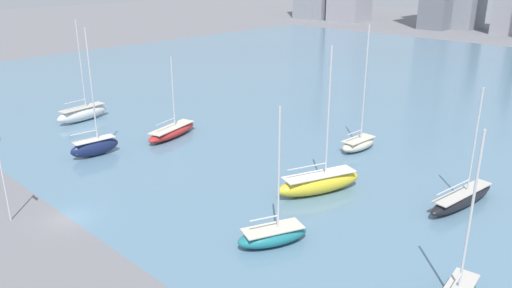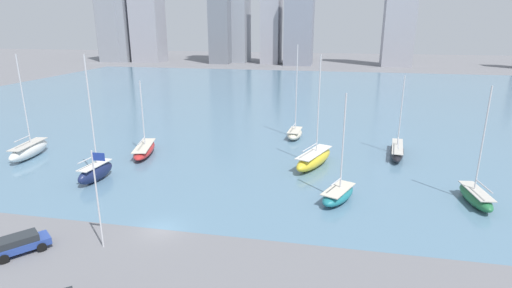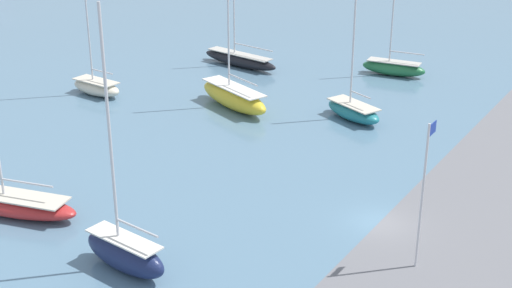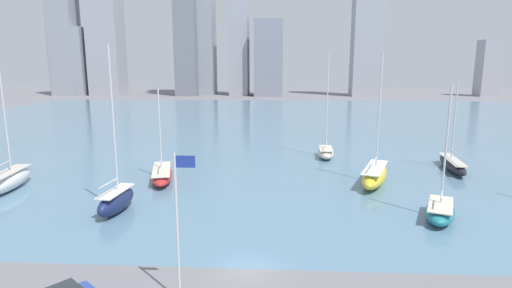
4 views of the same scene
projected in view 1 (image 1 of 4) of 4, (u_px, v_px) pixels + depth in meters
The scene contains 10 objects.
ground_plane at pixel (70, 219), 47.37m from camera, with size 500.00×500.00×0.00m, color slate.
harbor_water at pixel (418, 92), 94.84m from camera, with size 180.00×140.00×0.00m.
flag_pole at pixel (2, 171), 45.36m from camera, with size 1.24×0.14×9.12m.
sailboat_black at pixel (462, 198), 49.64m from camera, with size 3.28×10.66×12.00m.
sailboat_navy at pixel (95, 146), 62.68m from camera, with size 2.42×6.39×15.86m.
sailboat_white at pixel (83, 113), 76.93m from camera, with size 3.44×9.05×15.19m.
sailboat_red at pixel (172, 131), 69.63m from camera, with size 4.88×9.88×11.21m.
sailboat_yellow at pixel (319, 183), 52.38m from camera, with size 5.87×10.06×15.42m.
sailboat_teal at pixel (273, 235), 42.82m from camera, with size 4.81×6.89×12.27m.
sailboat_cream at pixel (358, 143), 64.65m from camera, with size 2.74×6.20×16.00m.
Camera 1 is at (41.98, -18.11, 22.74)m, focal length 35.00 mm.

